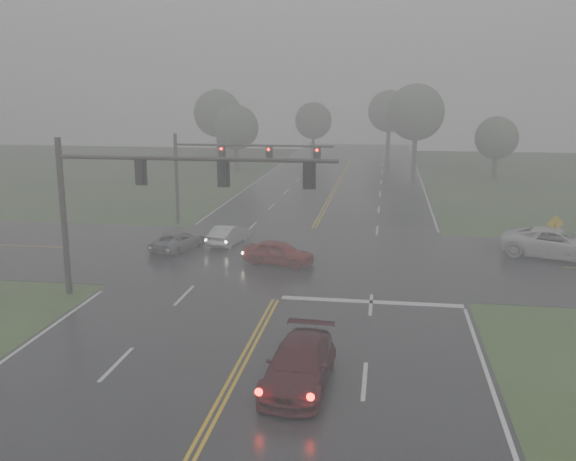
% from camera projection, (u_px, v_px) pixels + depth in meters
% --- Properties ---
extents(main_road, '(18.00, 160.00, 0.02)m').
position_uv_depth(main_road, '(294.00, 266.00, 36.22)').
color(main_road, black).
rests_on(main_road, ground).
extents(cross_street, '(120.00, 14.00, 0.02)m').
position_uv_depth(cross_street, '(298.00, 257.00, 38.15)').
color(cross_street, black).
rests_on(cross_street, ground).
extents(stop_bar, '(8.50, 0.50, 0.01)m').
position_uv_depth(stop_bar, '(371.00, 302.00, 30.15)').
color(stop_bar, silver).
rests_on(stop_bar, ground).
extents(sedan_maroon, '(2.32, 5.17, 1.47)m').
position_uv_depth(sedan_maroon, '(299.00, 385.00, 21.76)').
color(sedan_maroon, '#3B0A11').
rests_on(sedan_maroon, ground).
extents(sedan_red, '(4.32, 2.49, 1.38)m').
position_uv_depth(sedan_red, '(279.00, 265.00, 36.55)').
color(sedan_red, maroon).
rests_on(sedan_red, ground).
extents(sedan_silver, '(2.09, 4.03, 1.27)m').
position_uv_depth(sedan_silver, '(229.00, 244.00, 41.23)').
color(sedan_silver, '#B7BBC0').
rests_on(sedan_silver, ground).
extents(car_grey, '(2.97, 4.57, 1.17)m').
position_uv_depth(car_grey, '(178.00, 250.00, 39.80)').
color(car_grey, '#53565A').
rests_on(car_grey, ground).
extents(pickup_white, '(6.81, 4.79, 1.73)m').
position_uv_depth(pickup_white, '(555.00, 258.00, 37.99)').
color(pickup_white, silver).
rests_on(pickup_white, ground).
extents(signal_gantry_near, '(13.28, 0.33, 7.62)m').
position_uv_depth(signal_gantry_near, '(143.00, 188.00, 29.73)').
color(signal_gantry_near, black).
rests_on(signal_gantry_near, ground).
extents(signal_gantry_far, '(11.63, 0.34, 6.62)m').
position_uv_depth(signal_gantry_far, '(224.00, 162.00, 46.21)').
color(signal_gantry_far, black).
rests_on(signal_gantry_far, ground).
extents(sign_diamond_east, '(1.03, 0.25, 2.50)m').
position_uv_depth(sign_diamond_east, '(555.00, 229.00, 38.07)').
color(sign_diamond_east, black).
rests_on(sign_diamond_east, ground).
extents(tree_nw_a, '(5.36, 5.36, 7.87)m').
position_uv_depth(tree_nw_a, '(236.00, 128.00, 76.61)').
color(tree_nw_a, '#362A23').
rests_on(tree_nw_a, ground).
extents(tree_ne_a, '(7.07, 7.07, 10.38)m').
position_uv_depth(tree_ne_a, '(416.00, 112.00, 79.92)').
color(tree_ne_a, '#362A23').
rests_on(tree_ne_a, ground).
extents(tree_n_mid, '(5.33, 5.33, 7.82)m').
position_uv_depth(tree_n_mid, '(313.00, 121.00, 92.68)').
color(tree_n_mid, '#362A23').
rests_on(tree_n_mid, ground).
extents(tree_e_near, '(4.66, 4.66, 6.85)m').
position_uv_depth(tree_e_near, '(496.00, 138.00, 69.63)').
color(tree_e_near, '#362A23').
rests_on(tree_e_near, ground).
extents(tree_nw_b, '(6.56, 6.56, 9.64)m').
position_uv_depth(tree_nw_b, '(217.00, 113.00, 88.99)').
color(tree_nw_b, '#362A23').
rests_on(tree_nw_b, ground).
extents(tree_n_far, '(6.48, 6.48, 9.52)m').
position_uv_depth(tree_n_far, '(389.00, 111.00, 98.78)').
color(tree_n_far, '#362A23').
rests_on(tree_n_far, ground).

